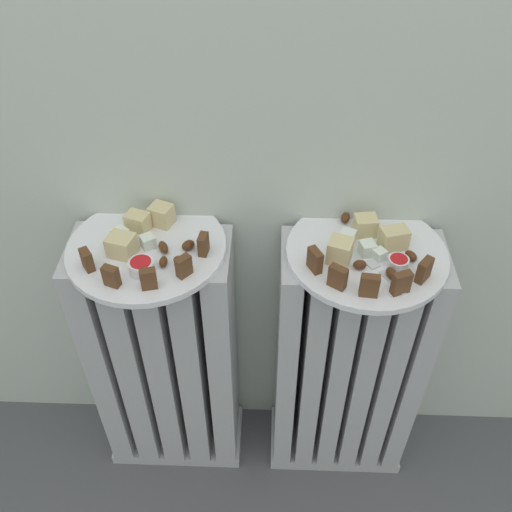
# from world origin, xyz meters

# --- Properties ---
(radiator_left) EXTENTS (0.32, 0.16, 0.66)m
(radiator_left) POSITION_xyz_m (-0.20, 0.28, 0.33)
(radiator_left) COLOR #B2B2B7
(radiator_left) RESTS_ON ground_plane
(radiator_right) EXTENTS (0.32, 0.16, 0.66)m
(radiator_right) POSITION_xyz_m (0.20, 0.28, 0.33)
(radiator_right) COLOR #B2B2B7
(radiator_right) RESTS_ON ground_plane
(plate_left) EXTENTS (0.29, 0.29, 0.01)m
(plate_left) POSITION_xyz_m (-0.20, 0.28, 0.67)
(plate_left) COLOR white
(plate_left) RESTS_ON radiator_left
(plate_right) EXTENTS (0.29, 0.29, 0.01)m
(plate_right) POSITION_xyz_m (0.20, 0.28, 0.67)
(plate_right) COLOR white
(plate_right) RESTS_ON radiator_right
(dark_cake_slice_left_0) EXTENTS (0.03, 0.03, 0.04)m
(dark_cake_slice_left_0) POSITION_xyz_m (-0.29, 0.22, 0.69)
(dark_cake_slice_left_0) COLOR #56351E
(dark_cake_slice_left_0) RESTS_ON plate_left
(dark_cake_slice_left_1) EXTENTS (0.03, 0.02, 0.04)m
(dark_cake_slice_left_1) POSITION_xyz_m (-0.24, 0.18, 0.69)
(dark_cake_slice_left_1) COLOR #56351E
(dark_cake_slice_left_1) RESTS_ON plate_left
(dark_cake_slice_left_2) EXTENTS (0.03, 0.02, 0.04)m
(dark_cake_slice_left_2) POSITION_xyz_m (-0.17, 0.18, 0.69)
(dark_cake_slice_left_2) COLOR #56351E
(dark_cake_slice_left_2) RESTS_ON plate_left
(dark_cake_slice_left_3) EXTENTS (0.03, 0.03, 0.04)m
(dark_cake_slice_left_3) POSITION_xyz_m (-0.12, 0.21, 0.69)
(dark_cake_slice_left_3) COLOR #56351E
(dark_cake_slice_left_3) RESTS_ON plate_left
(dark_cake_slice_left_4) EXTENTS (0.02, 0.03, 0.04)m
(dark_cake_slice_left_4) POSITION_xyz_m (-0.09, 0.26, 0.69)
(dark_cake_slice_left_4) COLOR #56351E
(dark_cake_slice_left_4) RESTS_ON plate_left
(marble_cake_slice_left_0) EXTENTS (0.05, 0.04, 0.04)m
(marble_cake_slice_left_0) POSITION_xyz_m (-0.22, 0.32, 0.69)
(marble_cake_slice_left_0) COLOR beige
(marble_cake_slice_left_0) RESTS_ON plate_left
(marble_cake_slice_left_1) EXTENTS (0.05, 0.05, 0.04)m
(marble_cake_slice_left_1) POSITION_xyz_m (-0.18, 0.34, 0.69)
(marble_cake_slice_left_1) COLOR beige
(marble_cake_slice_left_1) RESTS_ON plate_left
(marble_cake_slice_left_2) EXTENTS (0.05, 0.05, 0.04)m
(marble_cake_slice_left_2) POSITION_xyz_m (-0.23, 0.26, 0.69)
(marble_cake_slice_left_2) COLOR beige
(marble_cake_slice_left_2) RESTS_ON plate_left
(turkish_delight_left_0) EXTENTS (0.03, 0.03, 0.02)m
(turkish_delight_left_0) POSITION_xyz_m (-0.19, 0.28, 0.68)
(turkish_delight_left_0) COLOR white
(turkish_delight_left_0) RESTS_ON plate_left
(turkish_delight_left_1) EXTENTS (0.04, 0.04, 0.03)m
(turkish_delight_left_1) POSITION_xyz_m (-0.25, 0.29, 0.68)
(turkish_delight_left_1) COLOR white
(turkish_delight_left_1) RESTS_ON plate_left
(medjool_date_left_0) EXTENTS (0.01, 0.02, 0.02)m
(medjool_date_left_0) POSITION_xyz_m (-0.16, 0.23, 0.68)
(medjool_date_left_0) COLOR #4C2814
(medjool_date_left_0) RESTS_ON plate_left
(medjool_date_left_1) EXTENTS (0.02, 0.01, 0.02)m
(medjool_date_left_1) POSITION_xyz_m (-0.13, 0.24, 0.68)
(medjool_date_left_1) COLOR #4C2814
(medjool_date_left_1) RESTS_ON plate_left
(medjool_date_left_2) EXTENTS (0.03, 0.03, 0.02)m
(medjool_date_left_2) POSITION_xyz_m (-0.12, 0.27, 0.68)
(medjool_date_left_2) COLOR #4C2814
(medjool_date_left_2) RESTS_ON plate_left
(medjool_date_left_3) EXTENTS (0.03, 0.03, 0.02)m
(medjool_date_left_3) POSITION_xyz_m (-0.16, 0.27, 0.68)
(medjool_date_left_3) COLOR #4C2814
(medjool_date_left_3) RESTS_ON plate_left
(jam_bowl_left) EXTENTS (0.04, 0.04, 0.02)m
(jam_bowl_left) POSITION_xyz_m (-0.19, 0.21, 0.68)
(jam_bowl_left) COLOR white
(jam_bowl_left) RESTS_ON plate_left
(dark_cake_slice_right_0) EXTENTS (0.03, 0.03, 0.04)m
(dark_cake_slice_right_0) POSITION_xyz_m (0.10, 0.23, 0.69)
(dark_cake_slice_right_0) COLOR #56351E
(dark_cake_slice_right_0) RESTS_ON plate_right
(dark_cake_slice_right_1) EXTENTS (0.03, 0.03, 0.04)m
(dark_cake_slice_right_1) POSITION_xyz_m (0.14, 0.19, 0.69)
(dark_cake_slice_right_1) COLOR #56351E
(dark_cake_slice_right_1) RESTS_ON plate_right
(dark_cake_slice_right_2) EXTENTS (0.03, 0.02, 0.04)m
(dark_cake_slice_right_2) POSITION_xyz_m (0.19, 0.17, 0.69)
(dark_cake_slice_right_2) COLOR #56351E
(dark_cake_slice_right_2) RESTS_ON plate_right
(dark_cake_slice_right_3) EXTENTS (0.03, 0.03, 0.04)m
(dark_cake_slice_right_3) POSITION_xyz_m (0.24, 0.18, 0.69)
(dark_cake_slice_right_3) COLOR #56351E
(dark_cake_slice_right_3) RESTS_ON plate_right
(dark_cake_slice_right_4) EXTENTS (0.03, 0.03, 0.04)m
(dark_cake_slice_right_4) POSITION_xyz_m (0.28, 0.21, 0.69)
(dark_cake_slice_right_4) COLOR #56351E
(dark_cake_slice_right_4) RESTS_ON plate_right
(marble_cake_slice_right_0) EXTENTS (0.04, 0.04, 0.04)m
(marble_cake_slice_right_0) POSITION_xyz_m (0.20, 0.33, 0.69)
(marble_cake_slice_right_0) COLOR beige
(marble_cake_slice_right_0) RESTS_ON plate_right
(marble_cake_slice_right_1) EXTENTS (0.05, 0.04, 0.04)m
(marble_cake_slice_right_1) POSITION_xyz_m (0.24, 0.29, 0.69)
(marble_cake_slice_right_1) COLOR beige
(marble_cake_slice_right_1) RESTS_ON plate_right
(marble_cake_slice_right_2) EXTENTS (0.05, 0.05, 0.04)m
(marble_cake_slice_right_2) POSITION_xyz_m (0.15, 0.25, 0.69)
(marble_cake_slice_right_2) COLOR beige
(marble_cake_slice_right_2) RESTS_ON plate_right
(turkish_delight_right_0) EXTENTS (0.03, 0.03, 0.02)m
(turkish_delight_right_0) POSITION_xyz_m (0.22, 0.26, 0.68)
(turkish_delight_right_0) COLOR white
(turkish_delight_right_0) RESTS_ON plate_right
(turkish_delight_right_1) EXTENTS (0.03, 0.03, 0.03)m
(turkish_delight_right_1) POSITION_xyz_m (0.20, 0.27, 0.68)
(turkish_delight_right_1) COLOR white
(turkish_delight_right_1) RESTS_ON plate_right
(turkish_delight_right_2) EXTENTS (0.03, 0.03, 0.03)m
(turkish_delight_right_2) POSITION_xyz_m (0.16, 0.30, 0.68)
(turkish_delight_right_2) COLOR white
(turkish_delight_right_2) RESTS_ON plate_right
(medjool_date_right_0) EXTENTS (0.03, 0.03, 0.02)m
(medjool_date_right_0) POSITION_xyz_m (0.27, 0.26, 0.68)
(medjool_date_right_0) COLOR #4C2814
(medjool_date_right_0) RESTS_ON plate_right
(medjool_date_right_1) EXTENTS (0.02, 0.03, 0.02)m
(medjool_date_right_1) POSITION_xyz_m (0.23, 0.21, 0.68)
(medjool_date_right_1) COLOR #4C2814
(medjool_date_right_1) RESTS_ON plate_right
(medjool_date_right_2) EXTENTS (0.02, 0.03, 0.02)m
(medjool_date_right_2) POSITION_xyz_m (0.17, 0.36, 0.68)
(medjool_date_right_2) COLOR #4C2814
(medjool_date_right_2) RESTS_ON plate_right
(medjool_date_right_3) EXTENTS (0.03, 0.02, 0.02)m
(medjool_date_right_3) POSITION_xyz_m (0.18, 0.23, 0.68)
(medjool_date_right_3) COLOR #4C2814
(medjool_date_right_3) RESTS_ON plate_right
(jam_bowl_right) EXTENTS (0.04, 0.04, 0.02)m
(jam_bowl_right) POSITION_xyz_m (0.25, 0.24, 0.68)
(jam_bowl_right) COLOR white
(jam_bowl_right) RESTS_ON plate_right
(fork) EXTENTS (0.06, 0.09, 0.00)m
(fork) POSITION_xyz_m (0.22, 0.22, 0.67)
(fork) COLOR silver
(fork) RESTS_ON plate_right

